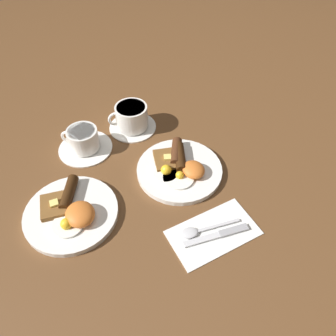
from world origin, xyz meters
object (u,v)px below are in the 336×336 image
teacup_near (132,118)px  teacup_far (84,141)px  knife (220,234)px  breakfast_plate_near (179,168)px  breakfast_plate_far (71,212)px  spoon (196,231)px

teacup_near → teacup_far: bearing=99.6°
teacup_near → knife: bearing=-175.2°
teacup_near → knife: teacup_near is taller
breakfast_plate_near → knife: bearing=177.8°
breakfast_plate_far → teacup_far: (0.22, -0.10, 0.02)m
breakfast_plate_far → spoon: 0.31m
teacup_near → teacup_far: size_ratio=0.93×
teacup_near → teacup_far: teacup_near is taller
breakfast_plate_near → teacup_far: 0.29m
breakfast_plate_near → knife: breakfast_plate_near is taller
teacup_near → spoon: bearing=178.9°
breakfast_plate_near → spoon: bearing=164.2°
teacup_far → spoon: bearing=-158.8°
spoon → teacup_far: bearing=-60.0°
breakfast_plate_far → teacup_near: teacup_near is taller
breakfast_plate_far → teacup_near: size_ratio=1.57×
breakfast_plate_far → teacup_near: bearing=-46.6°
breakfast_plate_near → teacup_far: (0.20, 0.21, 0.02)m
breakfast_plate_far → knife: breakfast_plate_far is taller
breakfast_plate_far → knife: (-0.21, -0.30, -0.01)m
breakfast_plate_near → spoon: size_ratio=1.53×
teacup_near → spoon: teacup_near is taller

